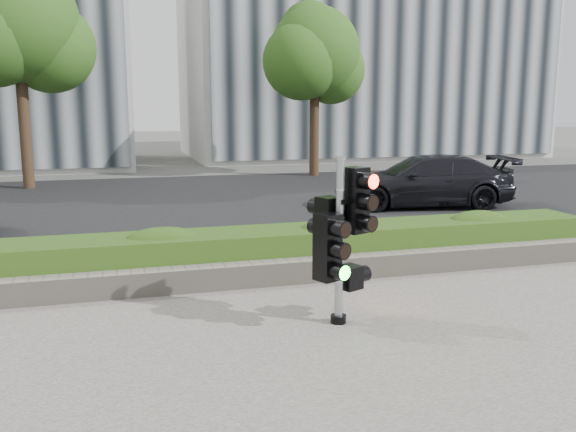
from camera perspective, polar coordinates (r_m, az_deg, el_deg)
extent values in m
plane|color=#51514C|center=(7.27, -0.24, -10.91)|extent=(120.00, 120.00, 0.00)
cube|color=black|center=(16.83, -9.51, 1.17)|extent=(60.00, 13.00, 0.02)
cube|color=gray|center=(10.17, -5.07, -4.38)|extent=(60.00, 0.25, 0.12)
cube|color=gray|center=(8.96, -3.56, -5.47)|extent=(12.00, 0.32, 0.34)
cube|color=#547E27|center=(9.53, -4.41, -3.46)|extent=(12.00, 1.00, 0.68)
cube|color=#B7B7B2|center=(34.20, 6.40, 15.85)|extent=(18.00, 10.00, 12.00)
cylinder|color=black|center=(21.20, -23.41, 7.77)|extent=(0.36, 0.36, 4.03)
sphere|color=#264E16|center=(21.35, -24.04, 16.28)|extent=(3.74, 3.74, 3.74)
sphere|color=#264E16|center=(21.54, -21.41, 14.47)|extent=(2.88, 2.88, 2.88)
cylinder|color=black|center=(23.23, 2.48, 8.19)|extent=(0.36, 0.36, 3.58)
sphere|color=#264E16|center=(23.30, 2.53, 15.12)|extent=(3.33, 3.33, 3.33)
sphere|color=#264E16|center=(23.81, 4.07, 13.46)|extent=(2.56, 2.56, 2.56)
sphere|color=#264E16|center=(22.71, 1.26, 14.29)|extent=(2.82, 2.82, 2.82)
sphere|color=#264E16|center=(23.98, 2.04, 16.83)|extent=(2.30, 2.30, 2.30)
cylinder|color=black|center=(7.52, 4.73, -9.57)|extent=(0.19, 0.19, 0.10)
cylinder|color=gray|center=(7.26, 4.84, -2.59)|extent=(0.10, 0.10, 1.97)
cylinder|color=gray|center=(7.10, 4.96, 5.37)|extent=(0.12, 0.12, 0.05)
cube|color=#FF1107|center=(7.30, 6.29, 1.49)|extent=(0.33, 0.33, 0.79)
cube|color=#14E51E|center=(7.09, 3.72, -2.93)|extent=(0.33, 0.33, 0.79)
cube|color=black|center=(7.38, 3.83, -0.27)|extent=(0.33, 0.33, 0.54)
cube|color=orange|center=(7.54, 5.78, -5.71)|extent=(0.33, 0.33, 0.29)
imported|color=black|center=(16.35, 12.52, 3.22)|extent=(4.90, 2.72, 1.34)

